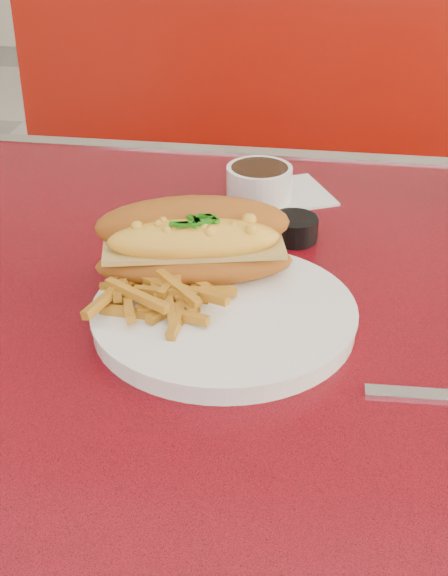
# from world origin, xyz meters

# --- Properties ---
(diner_table) EXTENTS (1.23, 0.83, 0.77)m
(diner_table) POSITION_xyz_m (0.00, 0.00, 0.61)
(diner_table) COLOR red
(diner_table) RESTS_ON ground
(booth_bench_far) EXTENTS (1.20, 0.51, 0.90)m
(booth_bench_far) POSITION_xyz_m (0.00, 0.81, 0.29)
(booth_bench_far) COLOR maroon
(booth_bench_far) RESTS_ON ground
(dinner_plate) EXTENTS (0.32, 0.32, 0.02)m
(dinner_plate) POSITION_xyz_m (0.00, -0.06, 0.78)
(dinner_plate) COLOR white
(dinner_plate) RESTS_ON diner_table
(mac_hoagie) EXTENTS (0.21, 0.14, 0.09)m
(mac_hoagie) POSITION_xyz_m (-0.03, 0.00, 0.82)
(mac_hoagie) COLOR #AC5D1B
(mac_hoagie) RESTS_ON dinner_plate
(fries_pile) EXTENTS (0.12, 0.11, 0.03)m
(fries_pile) POSITION_xyz_m (-0.06, -0.05, 0.80)
(fries_pile) COLOR orange
(fries_pile) RESTS_ON dinner_plate
(fork) EXTENTS (0.10, 0.13, 0.00)m
(fork) POSITION_xyz_m (-0.05, -0.08, 0.79)
(fork) COLOR silver
(fork) RESTS_ON dinner_plate
(gravy_ramekin) EXTENTS (0.10, 0.10, 0.05)m
(gravy_ramekin) POSITION_xyz_m (0.00, 0.23, 0.79)
(gravy_ramekin) COLOR white
(gravy_ramekin) RESTS_ON diner_table
(sauce_cup_right) EXTENTS (0.06, 0.06, 0.03)m
(sauce_cup_right) POSITION_xyz_m (0.06, 0.13, 0.79)
(sauce_cup_right) COLOR black
(sauce_cup_right) RESTS_ON diner_table
(paper_napkin) EXTENTS (0.14, 0.14, 0.00)m
(paper_napkin) POSITION_xyz_m (0.04, 0.25, 0.77)
(paper_napkin) COLOR white
(paper_napkin) RESTS_ON diner_table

